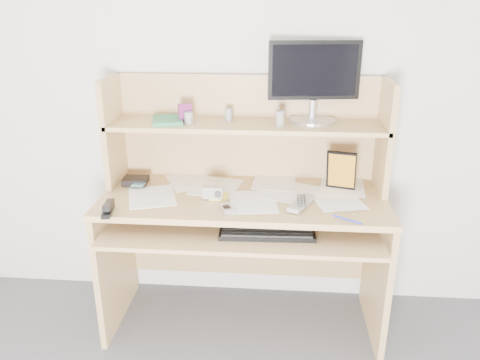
# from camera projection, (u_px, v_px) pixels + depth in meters

# --- Properties ---
(back_wall) EXTENTS (3.60, 0.04, 2.50)m
(back_wall) POSITION_uv_depth(u_px,v_px,m) (248.00, 84.00, 2.44)
(back_wall) COLOR silver
(back_wall) RESTS_ON floor
(desk) EXTENTS (1.40, 0.70, 1.30)m
(desk) POSITION_uv_depth(u_px,v_px,m) (245.00, 199.00, 2.41)
(desk) COLOR tan
(desk) RESTS_ON floor
(paper_clutter) EXTENTS (1.32, 0.54, 0.01)m
(paper_clutter) POSITION_uv_depth(u_px,v_px,m) (244.00, 195.00, 2.31)
(paper_clutter) COLOR white
(paper_clutter) RESTS_ON desk
(keyboard) EXTENTS (0.44, 0.17, 0.03)m
(keyboard) POSITION_uv_depth(u_px,v_px,m) (267.00, 232.00, 2.13)
(keyboard) COLOR black
(keyboard) RESTS_ON desk
(tv_remote) EXTENTS (0.14, 0.21, 0.02)m
(tv_remote) POSITION_uv_depth(u_px,v_px,m) (301.00, 203.00, 2.18)
(tv_remote) COLOR gray
(tv_remote) RESTS_ON paper_clutter
(flip_phone) EXTENTS (0.08, 0.10, 0.02)m
(flip_phone) POSITION_uv_depth(u_px,v_px,m) (227.00, 208.00, 2.13)
(flip_phone) COLOR #AFAEB1
(flip_phone) RESTS_ON paper_clutter
(stapler) EXTENTS (0.06, 0.15, 0.04)m
(stapler) POSITION_uv_depth(u_px,v_px,m) (108.00, 208.00, 2.10)
(stapler) COLOR black
(stapler) RESTS_ON paper_clutter
(wallet) EXTENTS (0.13, 0.10, 0.03)m
(wallet) POSITION_uv_depth(u_px,v_px,m) (136.00, 180.00, 2.45)
(wallet) COLOR black
(wallet) RESTS_ON paper_clutter
(sticky_note_pad) EXTENTS (0.09, 0.09, 0.01)m
(sticky_note_pad) POSITION_uv_depth(u_px,v_px,m) (219.00, 196.00, 2.29)
(sticky_note_pad) COLOR #D3DA39
(sticky_note_pad) RESTS_ON desk
(digital_camera) EXTENTS (0.10, 0.04, 0.06)m
(digital_camera) POSITION_uv_depth(u_px,v_px,m) (213.00, 192.00, 2.25)
(digital_camera) COLOR #A7A7A9
(digital_camera) RESTS_ON paper_clutter
(game_case) EXTENTS (0.14, 0.05, 0.21)m
(game_case) POSITION_uv_depth(u_px,v_px,m) (341.00, 170.00, 2.34)
(game_case) COLOR black
(game_case) RESTS_ON paper_clutter
(blue_pen) EXTENTS (0.12, 0.08, 0.01)m
(blue_pen) POSITION_uv_depth(u_px,v_px,m) (347.00, 219.00, 2.03)
(blue_pen) COLOR #1824B7
(blue_pen) RESTS_ON paper_clutter
(card_box) EXTENTS (0.07, 0.05, 0.09)m
(card_box) POSITION_uv_depth(u_px,v_px,m) (185.00, 113.00, 2.33)
(card_box) COLOR maroon
(card_box) RESTS_ON desk
(shelf_book) EXTENTS (0.19, 0.23, 0.02)m
(shelf_book) POSITION_uv_depth(u_px,v_px,m) (168.00, 120.00, 2.35)
(shelf_book) COLOR #378A4C
(shelf_book) RESTS_ON desk
(chip_stack_a) EXTENTS (0.05, 0.05, 0.06)m
(chip_stack_a) POSITION_uv_depth(u_px,v_px,m) (189.00, 118.00, 2.31)
(chip_stack_a) COLOR black
(chip_stack_a) RESTS_ON desk
(chip_stack_b) EXTENTS (0.05, 0.05, 0.06)m
(chip_stack_b) POSITION_uv_depth(u_px,v_px,m) (229.00, 115.00, 2.36)
(chip_stack_b) COLOR white
(chip_stack_b) RESTS_ON desk
(chip_stack_c) EXTENTS (0.04, 0.04, 0.05)m
(chip_stack_c) POSITION_uv_depth(u_px,v_px,m) (279.00, 120.00, 2.29)
(chip_stack_c) COLOR black
(chip_stack_c) RESTS_ON desk
(chip_stack_d) EXTENTS (0.04, 0.04, 0.07)m
(chip_stack_d) POSITION_uv_depth(u_px,v_px,m) (280.00, 118.00, 2.27)
(chip_stack_d) COLOR white
(chip_stack_d) RESTS_ON desk
(monitor) EXTENTS (0.46, 0.23, 0.39)m
(monitor) POSITION_uv_depth(u_px,v_px,m) (314.00, 79.00, 2.30)
(monitor) COLOR #B8B8BD
(monitor) RESTS_ON desk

